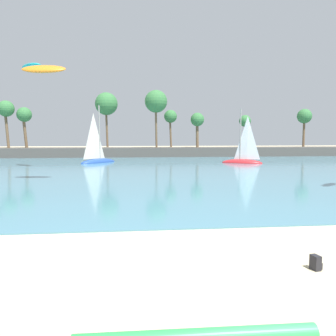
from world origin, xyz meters
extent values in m
cube|color=teal|center=(0.00, 54.74, 0.03)|extent=(220.00, 90.46, 0.06)
cube|color=#514C47|center=(0.00, 59.97, 0.90)|extent=(117.14, 6.00, 1.80)
cylinder|color=brown|center=(-25.44, 59.37, 5.37)|extent=(0.89, 0.64, 7.16)
sphere|color=#38753D|center=(-25.44, 59.37, 8.94)|extent=(2.93, 2.93, 2.93)
cylinder|color=brown|center=(19.60, 60.11, 4.39)|extent=(0.62, 0.53, 5.21)
sphere|color=#38753D|center=(19.60, 60.11, 6.98)|extent=(2.31, 2.31, 2.31)
cylinder|color=brown|center=(1.81, 58.56, 6.12)|extent=(0.56, 0.86, 8.66)
sphere|color=#38753D|center=(1.81, 58.56, 10.45)|extent=(4.21, 4.21, 4.21)
cylinder|color=brown|center=(4.78, 60.61, 4.80)|extent=(0.63, 0.50, 6.02)
sphere|color=#38753D|center=(4.78, 60.61, 7.80)|extent=(2.50, 2.50, 2.50)
cylinder|color=brown|center=(-7.61, 61.55, 5.99)|extent=(0.57, 0.61, 8.40)
sphere|color=#38753D|center=(-7.61, 61.55, 10.19)|extent=(4.35, 4.35, 4.35)
cylinder|color=brown|center=(9.75, 58.81, 4.47)|extent=(0.59, 0.72, 5.36)
sphere|color=#38753D|center=(9.75, 58.81, 7.14)|extent=(2.59, 2.59, 2.59)
cylinder|color=brown|center=(32.48, 61.05, 4.93)|extent=(0.46, 0.50, 6.26)
sphere|color=#38753D|center=(32.48, 61.05, 8.06)|extent=(2.95, 2.95, 2.95)
cylinder|color=brown|center=(-22.52, 60.12, 4.87)|extent=(0.85, 0.82, 6.17)
sphere|color=#38753D|center=(-22.52, 60.12, 7.93)|extent=(2.70, 2.70, 2.70)
cube|color=#232328|center=(2.82, 4.98, 0.22)|extent=(0.25, 0.33, 0.44)
cube|color=#232328|center=(2.94, 5.01, 0.12)|extent=(0.12, 0.23, 0.20)
ellipsoid|color=red|center=(13.14, 42.34, 0.06)|extent=(5.97, 4.09, 1.16)
cylinder|color=gray|center=(12.88, 42.46, 4.26)|extent=(0.17, 0.17, 7.24)
pyramid|color=white|center=(13.77, 42.03, 3.71)|extent=(2.42, 1.29, 6.15)
ellipsoid|color=#234793|center=(-7.66, 45.35, 0.06)|extent=(5.65, 5.75, 1.24)
cylinder|color=gray|center=(-7.45, 45.58, 4.56)|extent=(0.19, 0.19, 7.75)
pyramid|color=silver|center=(-8.18, 44.82, 3.97)|extent=(2.08, 2.13, 6.59)
ellipsoid|color=#1EADB2|center=(-14.11, 36.50, 11.94)|extent=(3.62, 3.74, 0.81)
ellipsoid|color=orange|center=(-9.60, 24.07, 9.32)|extent=(3.66, 1.65, 1.05)
camera|label=1|loc=(-2.51, -3.94, 3.94)|focal=35.30mm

